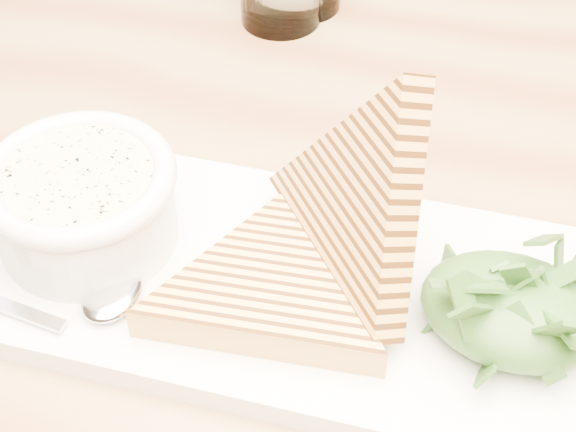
% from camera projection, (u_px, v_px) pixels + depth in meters
% --- Properties ---
extents(table_top, '(1.17, 0.84, 0.04)m').
position_uv_depth(table_top, '(133.00, 215.00, 0.63)').
color(table_top, olive).
rests_on(table_top, ground).
extents(platter, '(0.42, 0.23, 0.02)m').
position_uv_depth(platter, '(276.00, 284.00, 0.55)').
color(platter, white).
rests_on(platter, table_top).
extents(soup_bowl, '(0.11, 0.11, 0.04)m').
position_uv_depth(soup_bowl, '(85.00, 212.00, 0.55)').
color(soup_bowl, white).
rests_on(soup_bowl, platter).
extents(soup, '(0.09, 0.09, 0.01)m').
position_uv_depth(soup, '(78.00, 179.00, 0.53)').
color(soup, beige).
rests_on(soup, soup_bowl).
extents(bowl_rim, '(0.12, 0.12, 0.01)m').
position_uv_depth(bowl_rim, '(77.00, 177.00, 0.53)').
color(bowl_rim, white).
rests_on(bowl_rim, soup_bowl).
extents(sandwich_flat, '(0.20, 0.20, 0.02)m').
position_uv_depth(sandwich_flat, '(270.00, 289.00, 0.52)').
color(sandwich_flat, '#DAA050').
rests_on(sandwich_flat, platter).
extents(sandwich_lean, '(0.23, 0.23, 0.19)m').
position_uv_depth(sandwich_lean, '(358.00, 200.00, 0.51)').
color(sandwich_lean, '#DAA050').
rests_on(sandwich_lean, sandwich_flat).
extents(salad_base, '(0.10, 0.08, 0.04)m').
position_uv_depth(salad_base, '(511.00, 310.00, 0.49)').
color(salad_base, '#204B17').
rests_on(salad_base, platter).
extents(arugula_pile, '(0.11, 0.10, 0.05)m').
position_uv_depth(arugula_pile, '(514.00, 302.00, 0.49)').
color(arugula_pile, '#345C21').
rests_on(arugula_pile, platter).
extents(spoon_bowl, '(0.03, 0.05, 0.01)m').
position_uv_depth(spoon_bowl, '(112.00, 295.00, 0.52)').
color(spoon_bowl, silver).
rests_on(spoon_bowl, platter).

